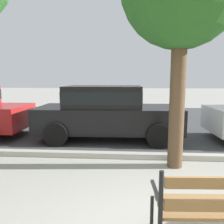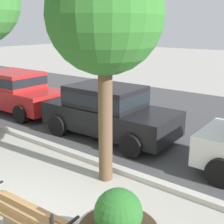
# 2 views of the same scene
# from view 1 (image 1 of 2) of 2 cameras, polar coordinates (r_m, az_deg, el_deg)

# --- Properties ---
(street_surface) EXTENTS (60.00, 9.00, 0.01)m
(street_surface) POSITION_cam_1_polar(r_m,az_deg,el_deg) (9.81, 9.34, -2.20)
(street_surface) COLOR #424244
(street_surface) RESTS_ON ground
(curb_stone) EXTENTS (60.00, 0.20, 0.12)m
(curb_stone) POSITION_cam_1_polar(r_m,az_deg,el_deg) (5.36, 13.89, -10.58)
(curb_stone) COLOR #B2AFA8
(curb_stone) RESTS_ON ground
(parked_car_black) EXTENTS (4.13, 1.97, 1.56)m
(parked_car_black) POSITION_cam_1_polar(r_m,az_deg,el_deg) (6.75, -1.28, 0.35)
(parked_car_black) COLOR black
(parked_car_black) RESTS_ON ground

